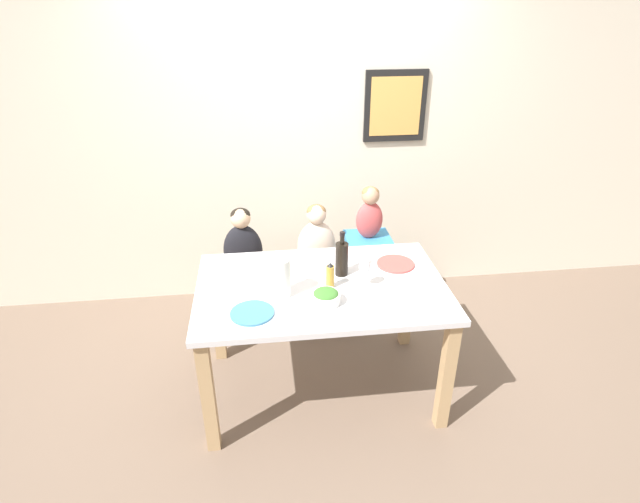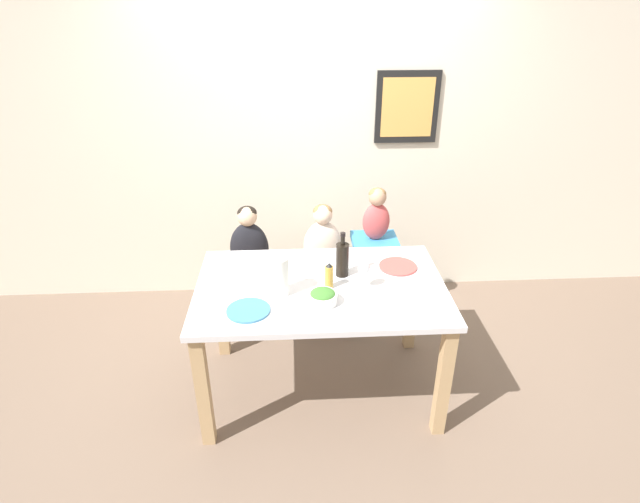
{
  "view_description": "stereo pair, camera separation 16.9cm",
  "coord_description": "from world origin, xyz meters",
  "px_view_note": "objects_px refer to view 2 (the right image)",
  "views": [
    {
      "loc": [
        -0.31,
        -2.43,
        2.28
      ],
      "look_at": [
        0.0,
        0.07,
        0.95
      ],
      "focal_mm": 28.0,
      "sensor_mm": 36.0,
      "label": 1
    },
    {
      "loc": [
        -0.14,
        -2.44,
        2.28
      ],
      "look_at": [
        0.0,
        0.07,
        0.95
      ],
      "focal_mm": 28.0,
      "sensor_mm": 36.0,
      "label": 2
    }
  ],
  "objects_px": {
    "person_child_left": "(249,241)",
    "salad_bowl_large": "(323,297)",
    "person_baby_right": "(377,212)",
    "wine_bottle": "(342,259)",
    "dinner_plate_back_left": "(263,263)",
    "chair_far_center": "(322,280)",
    "paper_towel_roll": "(279,276)",
    "chair_right_highchair": "(374,260)",
    "dinner_plate_front_left": "(248,310)",
    "dinner_plate_back_right": "(398,266)",
    "person_child_center": "(323,240)",
    "chair_far_left": "(252,282)",
    "wine_glass_near": "(364,269)"
  },
  "relations": [
    {
      "from": "paper_towel_roll",
      "to": "dinner_plate_front_left",
      "type": "xyz_separation_m",
      "value": [
        -0.16,
        -0.16,
        -0.11
      ]
    },
    {
      "from": "chair_far_left",
      "to": "wine_glass_near",
      "type": "distance_m",
      "value": 1.15
    },
    {
      "from": "person_child_center",
      "to": "dinner_plate_back_left",
      "type": "distance_m",
      "value": 0.59
    },
    {
      "from": "person_child_left",
      "to": "dinner_plate_back_left",
      "type": "relative_size",
      "value": 2.21
    },
    {
      "from": "chair_right_highchair",
      "to": "person_child_center",
      "type": "distance_m",
      "value": 0.41
    },
    {
      "from": "person_baby_right",
      "to": "wine_bottle",
      "type": "distance_m",
      "value": 0.67
    },
    {
      "from": "salad_bowl_large",
      "to": "dinner_plate_front_left",
      "type": "distance_m",
      "value": 0.41
    },
    {
      "from": "chair_far_center",
      "to": "dinner_plate_back_right",
      "type": "relative_size",
      "value": 2.01
    },
    {
      "from": "dinner_plate_back_right",
      "to": "person_child_left",
      "type": "bearing_deg",
      "value": 150.67
    },
    {
      "from": "person_child_center",
      "to": "dinner_plate_back_left",
      "type": "height_order",
      "value": "person_child_center"
    },
    {
      "from": "person_baby_right",
      "to": "paper_towel_roll",
      "type": "xyz_separation_m",
      "value": [
        -0.66,
        -0.79,
        -0.03
      ]
    },
    {
      "from": "dinner_plate_back_right",
      "to": "wine_bottle",
      "type": "bearing_deg",
      "value": -168.55
    },
    {
      "from": "chair_far_left",
      "to": "person_child_left",
      "type": "xyz_separation_m",
      "value": [
        0.0,
        0.0,
        0.33
      ]
    },
    {
      "from": "person_child_left",
      "to": "person_child_center",
      "type": "relative_size",
      "value": 1.0
    },
    {
      "from": "wine_bottle",
      "to": "dinner_plate_back_right",
      "type": "height_order",
      "value": "wine_bottle"
    },
    {
      "from": "paper_towel_roll",
      "to": "salad_bowl_large",
      "type": "xyz_separation_m",
      "value": [
        0.24,
        -0.11,
        -0.07
      ]
    },
    {
      "from": "salad_bowl_large",
      "to": "dinner_plate_front_left",
      "type": "xyz_separation_m",
      "value": [
        -0.4,
        -0.06,
        -0.03
      ]
    },
    {
      "from": "wine_bottle",
      "to": "dinner_plate_back_left",
      "type": "height_order",
      "value": "wine_bottle"
    },
    {
      "from": "dinner_plate_front_left",
      "to": "dinner_plate_back_right",
      "type": "height_order",
      "value": "same"
    },
    {
      "from": "person_child_center",
      "to": "chair_far_center",
      "type": "bearing_deg",
      "value": -90.0
    },
    {
      "from": "chair_far_left",
      "to": "salad_bowl_large",
      "type": "height_order",
      "value": "salad_bowl_large"
    },
    {
      "from": "chair_right_highchair",
      "to": "wine_bottle",
      "type": "distance_m",
      "value": 0.75
    },
    {
      "from": "paper_towel_roll",
      "to": "chair_right_highchair",
      "type": "bearing_deg",
      "value": 49.93
    },
    {
      "from": "wine_bottle",
      "to": "paper_towel_roll",
      "type": "bearing_deg",
      "value": -153.11
    },
    {
      "from": "chair_right_highchair",
      "to": "person_baby_right",
      "type": "distance_m",
      "value": 0.37
    },
    {
      "from": "paper_towel_roll",
      "to": "dinner_plate_back_left",
      "type": "xyz_separation_m",
      "value": [
        -0.11,
        0.35,
        -0.11
      ]
    },
    {
      "from": "paper_towel_roll",
      "to": "dinner_plate_back_right",
      "type": "relative_size",
      "value": 0.98
    },
    {
      "from": "person_baby_right",
      "to": "salad_bowl_large",
      "type": "height_order",
      "value": "person_baby_right"
    },
    {
      "from": "person_child_left",
      "to": "dinner_plate_front_left",
      "type": "xyz_separation_m",
      "value": [
        0.07,
        -0.95,
        0.07
      ]
    },
    {
      "from": "chair_right_highchair",
      "to": "dinner_plate_front_left",
      "type": "height_order",
      "value": "dinner_plate_front_left"
    },
    {
      "from": "paper_towel_roll",
      "to": "wine_glass_near",
      "type": "height_order",
      "value": "paper_towel_roll"
    },
    {
      "from": "chair_far_center",
      "to": "person_child_center",
      "type": "bearing_deg",
      "value": 90.0
    },
    {
      "from": "chair_far_left",
      "to": "wine_bottle",
      "type": "height_order",
      "value": "wine_bottle"
    },
    {
      "from": "chair_far_left",
      "to": "paper_towel_roll",
      "type": "distance_m",
      "value": 0.96
    },
    {
      "from": "chair_far_center",
      "to": "salad_bowl_large",
      "type": "distance_m",
      "value": 0.99
    },
    {
      "from": "chair_far_left",
      "to": "dinner_plate_back_right",
      "type": "relative_size",
      "value": 2.01
    },
    {
      "from": "chair_right_highchair",
      "to": "paper_towel_roll",
      "type": "bearing_deg",
      "value": -130.07
    },
    {
      "from": "chair_far_left",
      "to": "wine_bottle",
      "type": "xyz_separation_m",
      "value": [
        0.6,
        -0.6,
        0.5
      ]
    },
    {
      "from": "dinner_plate_back_left",
      "to": "person_baby_right",
      "type": "bearing_deg",
      "value": 29.45
    },
    {
      "from": "dinner_plate_back_right",
      "to": "dinner_plate_front_left",
      "type": "bearing_deg",
      "value": -154.4
    },
    {
      "from": "wine_bottle",
      "to": "salad_bowl_large",
      "type": "distance_m",
      "value": 0.33
    },
    {
      "from": "chair_right_highchair",
      "to": "dinner_plate_back_right",
      "type": "xyz_separation_m",
      "value": [
        0.05,
        -0.53,
        0.24
      ]
    },
    {
      "from": "chair_far_left",
      "to": "chair_right_highchair",
      "type": "height_order",
      "value": "chair_right_highchair"
    },
    {
      "from": "person_child_left",
      "to": "dinner_plate_front_left",
      "type": "bearing_deg",
      "value": -85.99
    },
    {
      "from": "chair_right_highchair",
      "to": "dinner_plate_back_right",
      "type": "bearing_deg",
      "value": -84.19
    },
    {
      "from": "chair_far_left",
      "to": "person_child_center",
      "type": "bearing_deg",
      "value": 0.08
    },
    {
      "from": "chair_far_center",
      "to": "person_baby_right",
      "type": "bearing_deg",
      "value": 0.16
    },
    {
      "from": "person_child_left",
      "to": "salad_bowl_large",
      "type": "bearing_deg",
      "value": -62.45
    },
    {
      "from": "chair_far_left",
      "to": "person_child_left",
      "type": "bearing_deg",
      "value": 90.0
    },
    {
      "from": "chair_far_left",
      "to": "person_child_center",
      "type": "distance_m",
      "value": 0.61
    }
  ]
}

